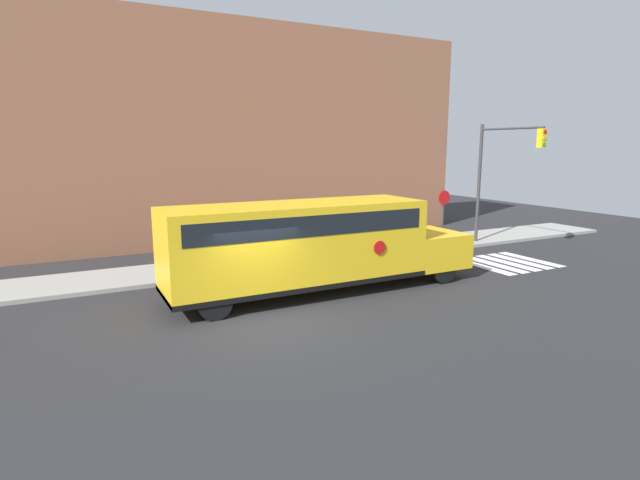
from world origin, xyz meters
The scene contains 7 objects.
ground_plane centered at (0.00, 0.00, 0.00)m, with size 60.00×60.00×0.00m, color #28282B.
sidewalk_strip centered at (0.00, 6.50, 0.07)m, with size 44.00×3.00×0.15m.
building_backdrop centered at (0.00, 13.00, 5.39)m, with size 32.00×4.00×10.78m.
crosswalk_stripes centered at (11.62, 2.00, 0.00)m, with size 3.30×3.20×0.01m.
school_bus centered at (2.31, 1.90, 1.73)m, with size 10.75×2.57×3.03m.
stop_sign centered at (11.04, 5.45, 1.83)m, with size 0.67×0.10×2.80m.
traffic_light centered at (13.46, 4.57, 3.88)m, with size 0.28×3.66×5.86m.
Camera 1 is at (-4.81, -12.48, 4.84)m, focal length 28.00 mm.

